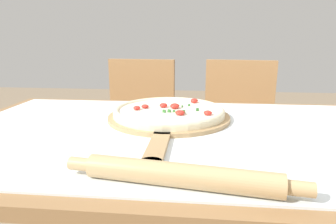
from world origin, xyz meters
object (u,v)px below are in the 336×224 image
at_px(pizza, 169,111).
at_px(chair_left, 139,128).
at_px(chair_right, 238,131).
at_px(rolling_pin, 181,175).
at_px(pizza_peel, 168,119).

bearing_deg(pizza, chair_left, 110.00).
distance_m(chair_left, chair_right, 0.55).
bearing_deg(chair_right, chair_left, -173.26).
distance_m(rolling_pin, chair_left, 1.18).
xyz_separation_m(pizza_peel, rolling_pin, (0.07, -0.43, 0.02)).
xyz_separation_m(pizza, chair_left, (-0.24, 0.65, -0.27)).
relative_size(pizza, rolling_pin, 0.82).
bearing_deg(pizza_peel, chair_right, 65.02).
relative_size(rolling_pin, chair_left, 0.48).
bearing_deg(rolling_pin, chair_left, 105.37).
relative_size(chair_left, chair_right, 1.00).
bearing_deg(chair_left, rolling_pin, -70.36).
relative_size(pizza_peel, rolling_pin, 1.36).
height_order(rolling_pin, chair_left, chair_left).
height_order(pizza, chair_left, chair_left).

